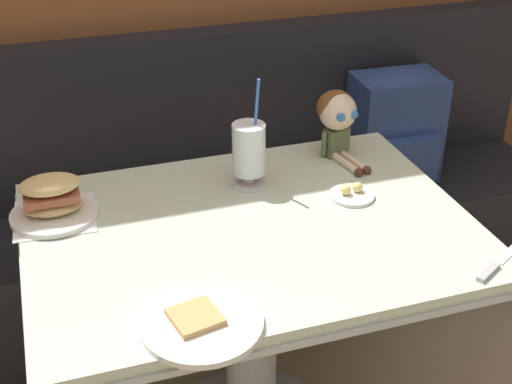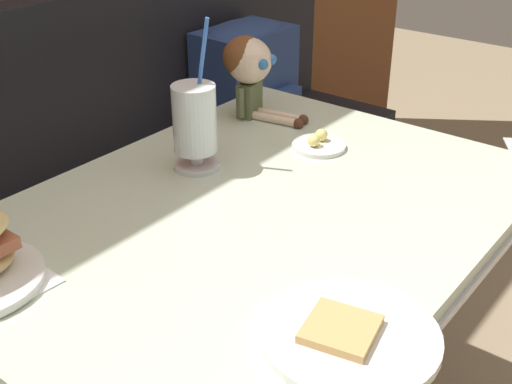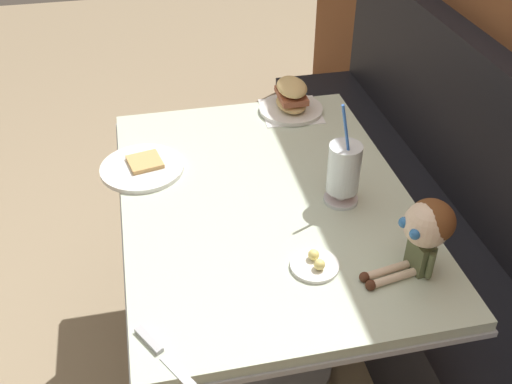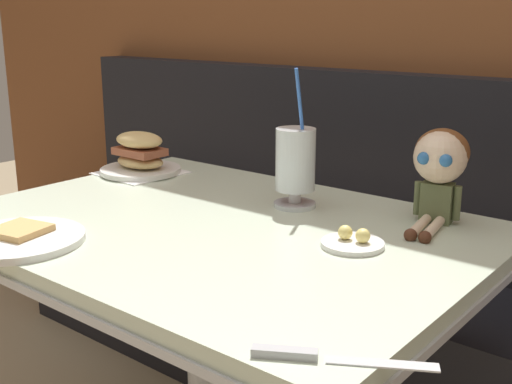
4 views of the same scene
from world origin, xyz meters
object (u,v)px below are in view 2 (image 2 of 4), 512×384
butter_saucer (318,144)px  toast_plate (349,335)px  backpack (247,83)px  seated_doll (249,65)px  milkshake_glass (195,123)px

butter_saucer → toast_plate: bearing=-142.9°
toast_plate → backpack: 1.33m
toast_plate → backpack: bearing=44.8°
seated_doll → backpack: size_ratio=0.56×
butter_saucer → backpack: backpack is taller
milkshake_glass → backpack: size_ratio=0.78×
milkshake_glass → backpack: milkshake_glass is taller
seated_doll → backpack: seated_doll is taller
milkshake_glass → backpack: 0.80m
milkshake_glass → butter_saucer: 0.30m
toast_plate → milkshake_glass: 0.60m
milkshake_glass → seated_doll: 0.31m
butter_saucer → backpack: bearing=52.0°
toast_plate → seated_doll: size_ratio=1.10×
butter_saucer → backpack: size_ratio=0.30×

